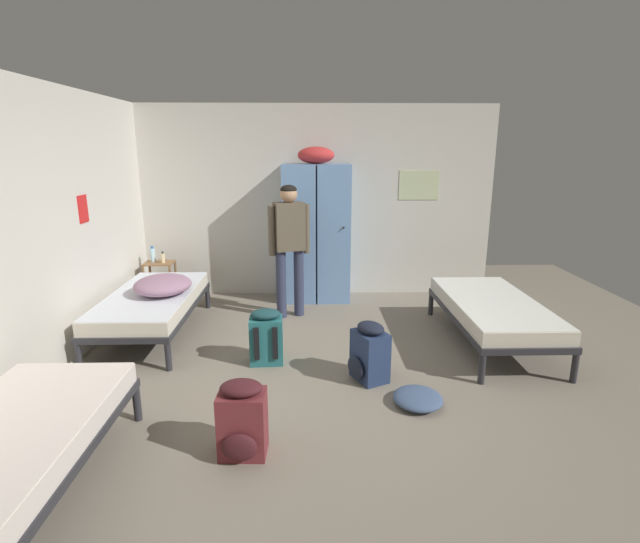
% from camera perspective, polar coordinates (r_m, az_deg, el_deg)
% --- Properties ---
extents(ground_plane, '(8.63, 8.63, 0.00)m').
position_cam_1_polar(ground_plane, '(4.51, 0.08, -12.64)').
color(ground_plane, gray).
extents(room_backdrop, '(4.94, 5.45, 2.63)m').
position_cam_1_polar(room_backdrop, '(5.50, -13.72, 6.33)').
color(room_backdrop, beige).
rests_on(room_backdrop, ground_plane).
extents(locker_bank, '(0.90, 0.55, 2.07)m').
position_cam_1_polar(locker_bank, '(6.52, -0.45, 4.91)').
color(locker_bank, '#6B93C6').
rests_on(locker_bank, ground_plane).
extents(shelf_unit, '(0.38, 0.30, 0.57)m').
position_cam_1_polar(shelf_unit, '(6.83, -18.42, -0.78)').
color(shelf_unit, brown).
rests_on(shelf_unit, ground_plane).
extents(bed_right, '(0.90, 1.90, 0.49)m').
position_cam_1_polar(bed_right, '(5.46, 19.80, -4.26)').
color(bed_right, '#28282D').
rests_on(bed_right, ground_plane).
extents(bed_left_rear, '(0.90, 1.90, 0.49)m').
position_cam_1_polar(bed_left_rear, '(5.69, -19.32, -3.48)').
color(bed_left_rear, '#28282D').
rests_on(bed_left_rear, ground_plane).
extents(bed_left_front, '(0.90, 1.90, 0.49)m').
position_cam_1_polar(bed_left_front, '(3.45, -33.41, -17.24)').
color(bed_left_front, '#28282D').
rests_on(bed_left_front, ground_plane).
extents(bedding_heap, '(0.62, 0.66, 0.20)m').
position_cam_1_polar(bedding_heap, '(5.57, -18.15, -1.51)').
color(bedding_heap, gray).
rests_on(bedding_heap, bed_left_rear).
extents(person_traveler, '(0.50, 0.31, 1.63)m').
position_cam_1_polar(person_traveler, '(5.83, -3.66, 3.88)').
color(person_traveler, '#2D334C').
rests_on(person_traveler, ground_plane).
extents(water_bottle, '(0.06, 0.06, 0.21)m').
position_cam_1_polar(water_bottle, '(6.80, -19.24, 1.88)').
color(water_bottle, '#B2DBEA').
rests_on(water_bottle, shelf_unit).
extents(lotion_bottle, '(0.05, 0.05, 0.15)m').
position_cam_1_polar(lotion_bottle, '(6.70, -18.15, 1.56)').
color(lotion_bottle, beige).
rests_on(lotion_bottle, shelf_unit).
extents(backpack_maroon, '(0.33, 0.35, 0.55)m').
position_cam_1_polar(backpack_maroon, '(3.46, -9.21, -17.08)').
color(backpack_maroon, maroon).
rests_on(backpack_maroon, ground_plane).
extents(backpack_teal, '(0.33, 0.35, 0.55)m').
position_cam_1_polar(backpack_teal, '(4.77, -6.39, -7.74)').
color(backpack_teal, '#23666B').
rests_on(backpack_teal, ground_plane).
extents(backpack_navy, '(0.41, 0.39, 0.55)m').
position_cam_1_polar(backpack_navy, '(4.42, 5.84, -9.60)').
color(backpack_navy, navy).
rests_on(backpack_navy, ground_plane).
extents(clothes_pile_denim, '(0.41, 0.43, 0.11)m').
position_cam_1_polar(clothes_pile_denim, '(4.17, 11.55, -14.53)').
color(clothes_pile_denim, '#42567A').
rests_on(clothes_pile_denim, ground_plane).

